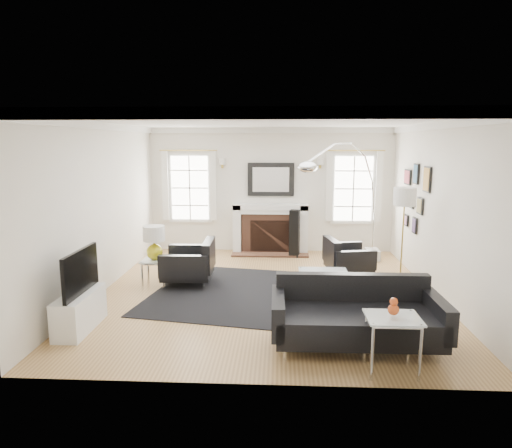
# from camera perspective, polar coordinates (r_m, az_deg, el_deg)

# --- Properties ---
(floor) EXTENTS (6.00, 6.00, 0.00)m
(floor) POSITION_cam_1_polar(r_m,az_deg,el_deg) (7.75, 1.36, -8.43)
(floor) COLOR #9C6F41
(floor) RESTS_ON ground
(back_wall) EXTENTS (5.50, 0.04, 2.80)m
(back_wall) POSITION_cam_1_polar(r_m,az_deg,el_deg) (10.40, 1.87, 4.23)
(back_wall) COLOR silver
(back_wall) RESTS_ON floor
(front_wall) EXTENTS (5.50, 0.04, 2.80)m
(front_wall) POSITION_cam_1_polar(r_m,az_deg,el_deg) (4.48, 0.32, -3.65)
(front_wall) COLOR silver
(front_wall) RESTS_ON floor
(left_wall) EXTENTS (0.04, 6.00, 2.80)m
(left_wall) POSITION_cam_1_polar(r_m,az_deg,el_deg) (7.99, -18.73, 1.91)
(left_wall) COLOR silver
(left_wall) RESTS_ON floor
(right_wall) EXTENTS (0.04, 6.00, 2.80)m
(right_wall) POSITION_cam_1_polar(r_m,az_deg,el_deg) (7.85, 21.91, 1.58)
(right_wall) COLOR silver
(right_wall) RESTS_ON floor
(ceiling) EXTENTS (5.50, 6.00, 0.02)m
(ceiling) POSITION_cam_1_polar(r_m,az_deg,el_deg) (7.36, 1.45, 12.72)
(ceiling) COLOR white
(ceiling) RESTS_ON back_wall
(crown_molding) EXTENTS (5.50, 6.00, 0.12)m
(crown_molding) POSITION_cam_1_polar(r_m,az_deg,el_deg) (7.35, 1.45, 12.25)
(crown_molding) COLOR white
(crown_molding) RESTS_ON back_wall
(fireplace) EXTENTS (1.70, 0.69, 1.11)m
(fireplace) POSITION_cam_1_polar(r_m,az_deg,el_deg) (10.32, 1.82, -0.63)
(fireplace) COLOR white
(fireplace) RESTS_ON floor
(mantel_mirror) EXTENTS (1.05, 0.07, 0.75)m
(mantel_mirror) POSITION_cam_1_polar(r_m,az_deg,el_deg) (10.34, 1.87, 5.59)
(mantel_mirror) COLOR black
(mantel_mirror) RESTS_ON back_wall
(window_left) EXTENTS (1.24, 0.15, 1.62)m
(window_left) POSITION_cam_1_polar(r_m,az_deg,el_deg) (10.54, -8.27, 4.53)
(window_left) COLOR white
(window_left) RESTS_ON back_wall
(window_right) EXTENTS (1.24, 0.15, 1.62)m
(window_right) POSITION_cam_1_polar(r_m,az_deg,el_deg) (10.47, 12.07, 4.38)
(window_right) COLOR white
(window_right) RESTS_ON back_wall
(gallery_wall) EXTENTS (0.04, 1.73, 1.29)m
(gallery_wall) POSITION_cam_1_polar(r_m,az_deg,el_deg) (9.05, 19.15, 3.64)
(gallery_wall) COLOR black
(gallery_wall) RESTS_ON right_wall
(tv_unit) EXTENTS (0.35, 1.00, 1.09)m
(tv_unit) POSITION_cam_1_polar(r_m,az_deg,el_deg) (6.59, -21.16, -9.51)
(tv_unit) COLOR white
(tv_unit) RESTS_ON floor
(area_rug) EXTENTS (3.84, 3.37, 0.01)m
(area_rug) POSITION_cam_1_polar(r_m,az_deg,el_deg) (7.62, 0.30, -8.72)
(area_rug) COLOR black
(area_rug) RESTS_ON floor
(sofa) EXTENTS (2.07, 0.97, 0.67)m
(sofa) POSITION_cam_1_polar(r_m,az_deg,el_deg) (5.83, 12.36, -11.24)
(sofa) COLOR black
(sofa) RESTS_ON floor
(armchair_left) EXTENTS (0.89, 0.98, 0.65)m
(armchair_left) POSITION_cam_1_polar(r_m,az_deg,el_deg) (8.16, -8.08, -4.94)
(armchair_left) COLOR black
(armchair_left) RESTS_ON floor
(armchair_right) EXTENTS (0.92, 1.00, 0.59)m
(armchair_right) POSITION_cam_1_polar(r_m,az_deg,el_deg) (8.74, 11.14, -4.24)
(armchair_right) COLOR black
(armchair_right) RESTS_ON floor
(coffee_table) EXTENTS (0.81, 0.81, 0.36)m
(coffee_table) POSITION_cam_1_polar(r_m,az_deg,el_deg) (7.59, 8.49, -6.37)
(coffee_table) COLOR silver
(coffee_table) RESTS_ON floor
(side_table_left) EXTENTS (0.44, 0.44, 0.49)m
(side_table_left) POSITION_cam_1_polar(r_m,az_deg,el_deg) (8.07, -12.50, -5.07)
(side_table_left) COLOR silver
(side_table_left) RESTS_ON floor
(nesting_table) EXTENTS (0.57, 0.48, 0.63)m
(nesting_table) POSITION_cam_1_polar(r_m,az_deg,el_deg) (5.23, 16.69, -12.31)
(nesting_table) COLOR silver
(nesting_table) RESTS_ON floor
(gourd_lamp) EXTENTS (0.37, 0.37, 0.59)m
(gourd_lamp) POSITION_cam_1_polar(r_m,az_deg,el_deg) (7.97, -12.62, -2.01)
(gourd_lamp) COLOR gold
(gourd_lamp) RESTS_ON side_table_left
(orange_vase) EXTENTS (0.12, 0.12, 0.19)m
(orange_vase) POSITION_cam_1_polar(r_m,az_deg,el_deg) (5.15, 16.82, -9.95)
(orange_vase) COLOR #BF4518
(orange_vase) RESTS_ON nesting_table
(arc_floor_lamp) EXTENTS (1.81, 1.68, 2.57)m
(arc_floor_lamp) POSITION_cam_1_polar(r_m,az_deg,el_deg) (9.14, 10.84, 3.17)
(arc_floor_lamp) COLOR silver
(arc_floor_lamp) RESTS_ON floor
(stick_floor_lamp) EXTENTS (0.36, 0.36, 1.76)m
(stick_floor_lamp) POSITION_cam_1_polar(r_m,az_deg,el_deg) (7.68, 18.07, 2.60)
(stick_floor_lamp) COLOR gold
(stick_floor_lamp) RESTS_ON floor
(speaker_tower) EXTENTS (0.24, 0.24, 1.04)m
(speaker_tower) POSITION_cam_1_polar(r_m,az_deg,el_deg) (9.96, 4.83, -1.20)
(speaker_tower) COLOR black
(speaker_tower) RESTS_ON floor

